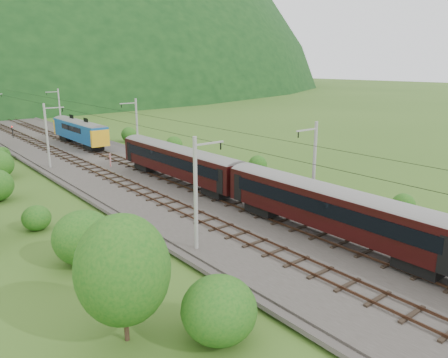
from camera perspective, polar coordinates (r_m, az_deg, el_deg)
ground at (r=35.11m, az=4.76°, el=-6.88°), size 600.00×600.00×0.00m
railbed at (r=42.43m, az=-4.55°, el=-2.79°), size 14.00×220.00×0.30m
track_left at (r=41.13m, az=-7.32°, el=-3.12°), size 2.40×220.00×0.27m
track_right at (r=43.69m, az=-1.96°, el=-1.93°), size 2.40×220.00×0.27m
catenary_left at (r=58.56m, az=-22.06°, el=5.44°), size 2.54×192.28×8.00m
catenary_right at (r=63.11m, az=-11.36°, el=6.83°), size 2.54×192.28×8.00m
overhead_wires at (r=40.87m, az=-4.75°, el=6.53°), size 4.83×198.00×0.03m
train at (r=32.75m, az=13.67°, el=-2.84°), size 2.71×108.02×4.70m
hazard_post_near at (r=57.12m, az=-14.62°, el=2.41°), size 0.18×0.18×1.70m
hazard_post_far at (r=81.61m, az=-22.13°, el=5.38°), size 0.17×0.17×1.62m
signal at (r=85.91m, az=-25.91°, el=5.68°), size 0.23×0.23×2.06m
vegetation_right at (r=53.58m, az=2.16°, el=1.96°), size 4.65×104.22×2.31m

